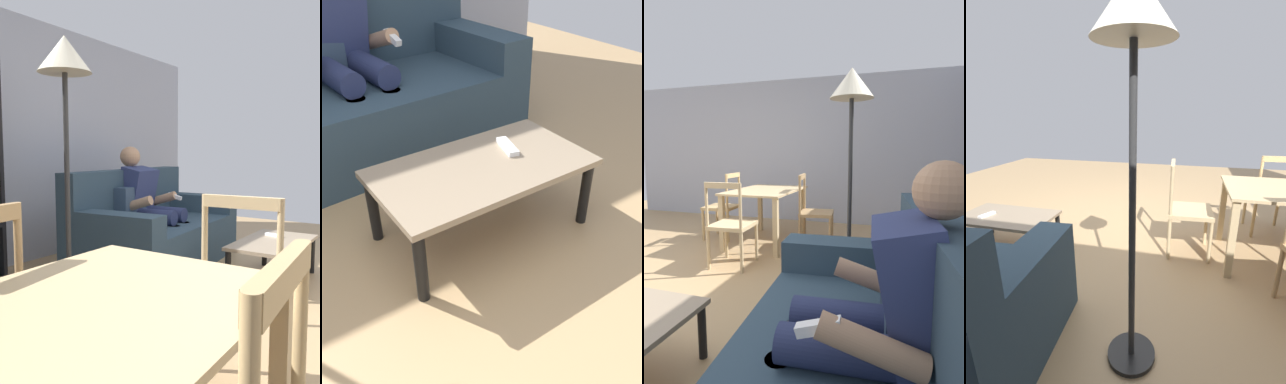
# 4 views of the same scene
# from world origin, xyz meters

# --- Properties ---
(ground_plane) EXTENTS (8.44, 8.44, 0.00)m
(ground_plane) POSITION_xyz_m (0.00, 0.00, 0.00)
(ground_plane) COLOR tan
(coffee_table) EXTENTS (0.97, 0.54, 0.36)m
(coffee_table) POSITION_xyz_m (0.98, 0.72, 0.32)
(coffee_table) COLOR gray
(coffee_table) RESTS_ON ground_plane
(tv_remote) EXTENTS (0.09, 0.18, 0.02)m
(tv_remote) POSITION_xyz_m (1.17, 0.78, 0.38)
(tv_remote) COLOR white
(tv_remote) RESTS_ON coffee_table
(dining_chair_facing_couch) EXTENTS (0.44, 0.44, 0.93)m
(dining_chair_facing_couch) POSITION_xyz_m (-0.83, 0.35, 0.46)
(dining_chair_facing_couch) COLOR #D1B27F
(dining_chair_facing_couch) RESTS_ON ground_plane
(dining_chair_by_doorway) EXTENTS (0.45, 0.45, 0.94)m
(dining_chair_by_doorway) POSITION_xyz_m (-1.75, -0.33, 0.46)
(dining_chair_by_doorway) COLOR tan
(dining_chair_by_doorway) RESTS_ON ground_plane
(floor_lamp) EXTENTS (0.36, 0.36, 1.91)m
(floor_lamp) POSITION_xyz_m (-0.56, 1.66, 1.61)
(floor_lamp) COLOR black
(floor_lamp) RESTS_ON ground_plane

